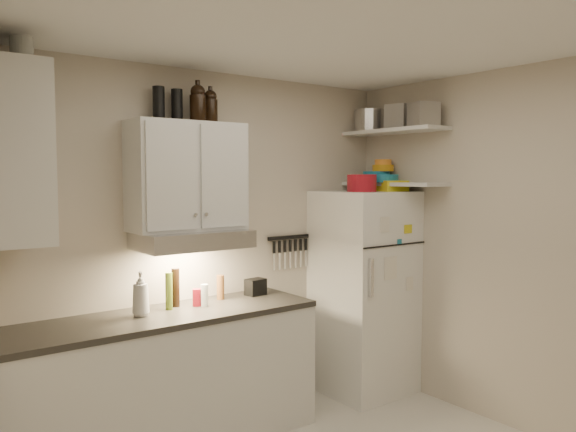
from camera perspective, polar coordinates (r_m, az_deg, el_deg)
ceiling at (r=3.14m, az=6.58°, el=18.50°), size 3.20×3.00×0.02m
back_wall at (r=4.30m, az=-7.58°, el=-3.00°), size 3.20×0.02×2.60m
left_wall at (r=2.32m, az=-24.44°, el=-9.45°), size 0.02×3.00×2.60m
right_wall at (r=4.34m, az=22.09°, el=-3.20°), size 0.02×3.00×2.60m
base_cabinet at (r=3.99m, az=-12.37°, el=-16.38°), size 2.10×0.60×0.88m
countertop at (r=3.85m, az=-12.48°, el=-9.95°), size 2.10×0.62×0.04m
upper_cabinet at (r=3.97m, az=-10.20°, el=3.98°), size 0.80×0.33×0.75m
side_cabinet at (r=3.47m, az=-26.24°, el=5.68°), size 0.33×0.55×1.00m
range_hood at (r=3.93m, az=-9.70°, el=-2.36°), size 0.76×0.46×0.12m
fridge at (r=4.84m, az=7.71°, el=-7.60°), size 0.70×0.68×1.70m
shelf_hi at (r=4.80m, az=10.73°, el=8.46°), size 0.30×0.95×0.03m
shelf_lo at (r=4.79m, az=10.66°, el=3.21°), size 0.30×0.95×0.03m
knife_strip at (r=4.65m, az=0.11°, el=-2.17°), size 0.42×0.02×0.03m
dutch_oven at (r=4.60m, az=7.50°, el=3.33°), size 0.27×0.27×0.14m
book_stack at (r=4.77m, az=10.25°, el=3.03°), size 0.27×0.31×0.09m
spice_jar at (r=4.83m, az=8.87°, el=3.15°), size 0.06×0.06×0.10m
stock_pot at (r=5.09m, az=8.31°, el=9.52°), size 0.29×0.29×0.20m
tin_a at (r=4.86m, az=11.30°, el=9.81°), size 0.24×0.23×0.21m
tin_b at (r=4.62m, az=13.61°, el=9.97°), size 0.24×0.24×0.19m
bowl_teal at (r=4.95m, az=8.97°, el=3.97°), size 0.23×0.23×0.09m
bowl_orange at (r=4.93m, az=9.63°, el=4.82°), size 0.19×0.19×0.06m
bowl_yellow at (r=4.93m, az=9.64°, el=5.42°), size 0.14×0.14×0.05m
plates at (r=4.78m, az=9.60°, el=3.79°), size 0.34×0.34×0.07m
growler_a at (r=4.02m, az=-9.15°, el=11.27°), size 0.13×0.13×0.27m
growler_b at (r=4.10m, az=-7.89°, el=10.97°), size 0.11×0.11×0.24m
thermos_a at (r=4.03m, az=-11.21°, el=10.93°), size 0.09×0.09×0.23m
thermos_b at (r=3.99m, az=-13.00°, el=11.04°), size 0.10×0.10×0.24m
side_jar at (r=3.57m, az=-25.43°, el=15.07°), size 0.16×0.16×0.17m
soap_bottle at (r=3.79m, az=-14.74°, el=-7.42°), size 0.15×0.15×0.32m
pepper_mill at (r=4.19m, az=-6.88°, el=-7.19°), size 0.06×0.06×0.18m
oil_bottle at (r=3.92m, az=-12.00°, el=-7.47°), size 0.06×0.06×0.26m
vinegar_bottle at (r=4.00m, az=-11.35°, el=-7.14°), size 0.07×0.07×0.27m
clear_bottle at (r=3.99m, az=-8.48°, el=-7.97°), size 0.07×0.07×0.15m
red_jar at (r=4.01m, az=-9.25°, el=-8.17°), size 0.07×0.07×0.12m
caddy at (r=4.32m, az=-3.32°, el=-7.21°), size 0.16×0.12×0.12m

